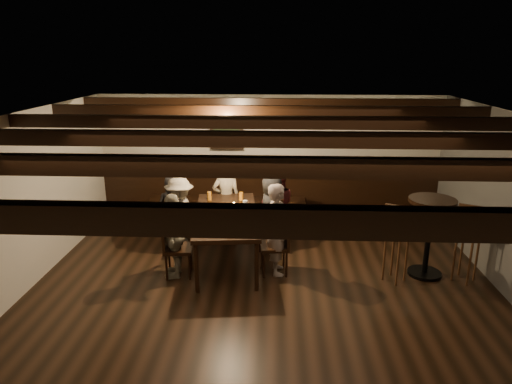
# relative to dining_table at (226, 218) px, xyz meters

# --- Properties ---
(room) EXTENTS (7.00, 7.00, 7.00)m
(room) POSITION_rel_dining_table_xyz_m (0.33, 0.76, 0.36)
(room) COLOR black
(room) RESTS_ON ground
(dining_table) EXTENTS (1.16, 2.17, 0.78)m
(dining_table) POSITION_rel_dining_table_xyz_m (0.00, 0.00, 0.00)
(dining_table) COLOR black
(dining_table) RESTS_ON floor
(chair_left_near) EXTENTS (0.48, 0.48, 0.96)m
(chair_left_near) POSITION_rel_dining_table_xyz_m (-0.76, 0.37, -0.42)
(chair_left_near) COLOR black
(chair_left_near) RESTS_ON floor
(chair_left_far) EXTENTS (0.44, 0.44, 0.88)m
(chair_left_far) POSITION_rel_dining_table_xyz_m (-0.67, -0.53, -0.45)
(chair_left_far) COLOR black
(chair_left_far) RESTS_ON floor
(chair_right_near) EXTENTS (0.46, 0.46, 0.91)m
(chair_right_near) POSITION_rel_dining_table_xyz_m (0.67, 0.53, -0.44)
(chair_right_near) COLOR black
(chair_right_near) RESTS_ON floor
(chair_right_far) EXTENTS (0.45, 0.45, 0.89)m
(chair_right_far) POSITION_rel_dining_table_xyz_m (0.76, -0.37, -0.45)
(chair_right_far) COLOR black
(chair_right_far) RESTS_ON floor
(person_bench_left) EXTENTS (0.62, 0.44, 1.19)m
(person_bench_left) POSITION_rel_dining_table_xyz_m (-0.99, 0.80, -0.12)
(person_bench_left) COLOR #242326
(person_bench_left) RESTS_ON floor
(person_bench_centre) EXTENTS (0.52, 0.37, 1.34)m
(person_bench_centre) POSITION_rel_dining_table_xyz_m (-0.11, 1.04, -0.05)
(person_bench_centre) COLOR #A09680
(person_bench_centre) RESTS_ON floor
(person_bench_right) EXTENTS (0.63, 0.52, 1.20)m
(person_bench_right) POSITION_rel_dining_table_xyz_m (0.80, 0.99, -0.11)
(person_bench_right) COLOR maroon
(person_bench_right) RESTS_ON floor
(person_left_near) EXTENTS (0.55, 0.85, 1.25)m
(person_left_near) POSITION_rel_dining_table_xyz_m (-0.79, 0.37, -0.09)
(person_left_near) COLOR #9C9584
(person_left_near) RESTS_ON floor
(person_left_far) EXTENTS (0.38, 0.77, 1.26)m
(person_left_far) POSITION_rel_dining_table_xyz_m (-0.70, -0.53, -0.09)
(person_left_far) COLOR gray
(person_left_far) RESTS_ON floor
(person_right_near) EXTENTS (0.48, 0.67, 1.29)m
(person_right_near) POSITION_rel_dining_table_xyz_m (0.70, 0.53, -0.07)
(person_right_near) COLOR #242526
(person_right_near) RESTS_ON floor
(person_right_far) EXTENTS (0.38, 0.53, 1.38)m
(person_right_far) POSITION_rel_dining_table_xyz_m (0.79, -0.37, -0.03)
(person_right_far) COLOR gray
(person_right_far) RESTS_ON floor
(pint_a) EXTENTS (0.07, 0.07, 0.14)m
(pint_a) POSITION_rel_dining_table_xyz_m (-0.35, 0.67, 0.13)
(pint_a) COLOR #BF7219
(pint_a) RESTS_ON dining_table
(pint_b) EXTENTS (0.07, 0.07, 0.14)m
(pint_b) POSITION_rel_dining_table_xyz_m (0.18, 0.67, 0.13)
(pint_b) COLOR #BF7219
(pint_b) RESTS_ON dining_table
(pint_c) EXTENTS (0.07, 0.07, 0.14)m
(pint_c) POSITION_rel_dining_table_xyz_m (-0.31, 0.07, 0.13)
(pint_c) COLOR #BF7219
(pint_c) RESTS_ON dining_table
(pint_d) EXTENTS (0.07, 0.07, 0.14)m
(pint_d) POSITION_rel_dining_table_xyz_m (0.28, 0.23, 0.13)
(pint_d) COLOR silver
(pint_d) RESTS_ON dining_table
(pint_e) EXTENTS (0.07, 0.07, 0.14)m
(pint_e) POSITION_rel_dining_table_xyz_m (-0.17, -0.47, 0.13)
(pint_e) COLOR #BF7219
(pint_e) RESTS_ON dining_table
(pint_f) EXTENTS (0.07, 0.07, 0.14)m
(pint_f) POSITION_rel_dining_table_xyz_m (0.26, -0.53, 0.13)
(pint_f) COLOR silver
(pint_f) RESTS_ON dining_table
(pint_g) EXTENTS (0.07, 0.07, 0.14)m
(pint_g) POSITION_rel_dining_table_xyz_m (0.14, -0.79, 0.13)
(pint_g) COLOR #BF7219
(pint_g) RESTS_ON dining_table
(plate_near) EXTENTS (0.24, 0.24, 0.01)m
(plate_near) POSITION_rel_dining_table_xyz_m (-0.07, -0.71, 0.07)
(plate_near) COLOR white
(plate_near) RESTS_ON dining_table
(plate_far) EXTENTS (0.24, 0.24, 0.01)m
(plate_far) POSITION_rel_dining_table_xyz_m (0.21, -0.28, 0.07)
(plate_far) COLOR white
(plate_far) RESTS_ON dining_table
(condiment_caddy) EXTENTS (0.15, 0.10, 0.12)m
(condiment_caddy) POSITION_rel_dining_table_xyz_m (0.01, -0.05, 0.12)
(condiment_caddy) COLOR black
(condiment_caddy) RESTS_ON dining_table
(candle) EXTENTS (0.05, 0.05, 0.05)m
(candle) POSITION_rel_dining_table_xyz_m (0.09, 0.31, 0.09)
(candle) COLOR beige
(candle) RESTS_ON dining_table
(high_top_table) EXTENTS (0.66, 0.66, 1.17)m
(high_top_table) POSITION_rel_dining_table_xyz_m (2.97, -0.34, 0.05)
(high_top_table) COLOR black
(high_top_table) RESTS_ON floor
(bar_stool_left) EXTENTS (0.42, 0.43, 1.19)m
(bar_stool_left) POSITION_rel_dining_table_xyz_m (2.46, -0.55, -0.27)
(bar_stool_left) COLOR #392012
(bar_stool_left) RESTS_ON floor
(bar_stool_right) EXTENTS (0.42, 0.43, 1.19)m
(bar_stool_right) POSITION_rel_dining_table_xyz_m (3.46, -0.50, -0.27)
(bar_stool_right) COLOR #392012
(bar_stool_right) RESTS_ON floor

